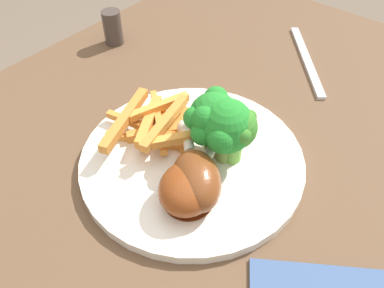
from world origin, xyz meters
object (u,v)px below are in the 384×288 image
(chicken_drumstick_far, at_px, (196,176))
(fork, at_px, (307,60))
(broccoli_floret_middle, at_px, (215,118))
(dinner_plate, at_px, (192,160))
(broccoli_floret_back, at_px, (222,126))
(chicken_drumstick_near, at_px, (193,182))
(broccoli_floret_front, at_px, (235,129))
(dining_table, at_px, (199,266))
(carrot_fries_pile, at_px, (156,126))
(pepper_shaker, at_px, (113,27))

(chicken_drumstick_far, bearing_deg, fork, 5.81)
(broccoli_floret_middle, bearing_deg, dinner_plate, 157.53)
(broccoli_floret_middle, relative_size, fork, 0.40)
(broccoli_floret_back, height_order, chicken_drumstick_near, broccoli_floret_back)
(broccoli_floret_front, bearing_deg, dinner_plate, 123.67)
(chicken_drumstick_near, relative_size, fork, 0.64)
(broccoli_floret_front, distance_m, chicken_drumstick_near, 0.07)
(chicken_drumstick_far, relative_size, fork, 0.61)
(dining_table, height_order, fork, fork)
(broccoli_floret_middle, bearing_deg, dining_table, -151.37)
(dining_table, xyz_separation_m, carrot_fries_pile, (0.05, 0.11, 0.14))
(carrot_fries_pile, xyz_separation_m, chicken_drumstick_far, (-0.03, -0.09, 0.01))
(carrot_fries_pile, height_order, chicken_drumstick_near, chicken_drumstick_near)
(dinner_plate, relative_size, pepper_shaker, 4.71)
(broccoli_floret_middle, bearing_deg, broccoli_floret_back, -113.88)
(dinner_plate, xyz_separation_m, carrot_fries_pile, (-0.00, 0.05, 0.02))
(dinner_plate, xyz_separation_m, fork, (0.28, -0.00, -0.00))
(chicken_drumstick_near, bearing_deg, dinner_plate, 40.33)
(chicken_drumstick_near, bearing_deg, carrot_fries_pile, 65.27)
(dinner_plate, height_order, pepper_shaker, pepper_shaker)
(broccoli_floret_front, bearing_deg, chicken_drumstick_near, 178.01)
(broccoli_floret_back, height_order, fork, broccoli_floret_back)
(carrot_fries_pile, height_order, chicken_drumstick_far, chicken_drumstick_far)
(dinner_plate, relative_size, chicken_drumstick_near, 2.11)
(broccoli_floret_middle, xyz_separation_m, fork, (0.25, 0.01, -0.06))
(broccoli_floret_middle, bearing_deg, chicken_drumstick_far, -159.35)
(broccoli_floret_middle, bearing_deg, pepper_shaker, 70.33)
(broccoli_floret_front, height_order, broccoli_floret_middle, broccoli_floret_middle)
(broccoli_floret_middle, relative_size, carrot_fries_pile, 0.55)
(chicken_drumstick_near, bearing_deg, broccoli_floret_back, 9.07)
(broccoli_floret_back, height_order, pepper_shaker, broccoli_floret_back)
(dining_table, xyz_separation_m, broccoli_floret_middle, (0.08, 0.04, 0.17))
(dining_table, bearing_deg, broccoli_floret_middle, 28.63)
(broccoli_floret_back, distance_m, chicken_drumstick_far, 0.06)
(dining_table, distance_m, broccoli_floret_back, 0.19)
(pepper_shaker, bearing_deg, dinner_plate, -115.10)
(broccoli_floret_front, xyz_separation_m, chicken_drumstick_far, (-0.06, 0.00, -0.03))
(broccoli_floret_back, bearing_deg, broccoli_floret_front, -63.80)
(carrot_fries_pile, bearing_deg, fork, -11.59)
(carrot_fries_pile, bearing_deg, broccoli_floret_front, -74.70)
(broccoli_floret_middle, distance_m, fork, 0.26)
(broccoli_floret_middle, distance_m, chicken_drumstick_near, 0.08)
(dining_table, height_order, chicken_drumstick_near, chicken_drumstick_near)
(dining_table, relative_size, carrot_fries_pile, 7.52)
(dining_table, distance_m, chicken_drumstick_near, 0.14)
(broccoli_floret_front, xyz_separation_m, broccoli_floret_back, (-0.01, 0.01, 0.00))
(broccoli_floret_back, bearing_deg, dinner_plate, 126.79)
(broccoli_floret_back, distance_m, fork, 0.27)
(broccoli_floret_middle, relative_size, broccoli_floret_back, 0.97)
(dining_table, xyz_separation_m, broccoli_floret_back, (0.07, 0.03, 0.17))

